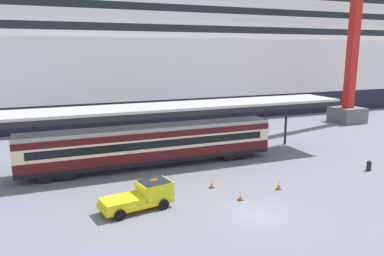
{
  "coord_description": "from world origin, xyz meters",
  "views": [
    {
      "loc": [
        -13.4,
        -20.73,
        11.23
      ],
      "look_at": [
        -1.09,
        9.53,
        4.5
      ],
      "focal_mm": 35.06,
      "sensor_mm": 36.0,
      "label": 1
    }
  ],
  "objects": [
    {
      "name": "traffic_cone_far",
      "position": [
        4.29,
        3.74,
        0.39
      ],
      "size": [
        0.36,
        0.36,
        0.78
      ],
      "color": "black",
      "rests_on": "ground"
    },
    {
      "name": "train_carriage",
      "position": [
        -3.65,
        13.61,
        2.31
      ],
      "size": [
        24.79,
        2.81,
        4.11
      ],
      "color": "black",
      "rests_on": "ground"
    },
    {
      "name": "cruise_ship",
      "position": [
        13.08,
        48.54,
        14.0
      ],
      "size": [
        135.62,
        29.49,
        41.84
      ],
      "color": "black",
      "rests_on": "ground"
    },
    {
      "name": "quay_bollard",
      "position": [
        15.26,
        4.73,
        0.52
      ],
      "size": [
        0.48,
        0.48,
        0.96
      ],
      "color": "black",
      "rests_on": "ground"
    },
    {
      "name": "dockside_crane",
      "position": [
        32.27,
        24.72,
        14.33
      ],
      "size": [
        11.59,
        4.4,
        47.71
      ],
      "color": "#595960",
      "rests_on": "ground"
    },
    {
      "name": "traffic_cone_mid",
      "position": [
        -0.66,
        6.19,
        0.34
      ],
      "size": [
        0.36,
        0.36,
        0.7
      ],
      "color": "black",
      "rests_on": "ground"
    },
    {
      "name": "service_truck",
      "position": [
        -7.07,
        4.26,
        0.99
      ],
      "size": [
        5.47,
        2.94,
        2.02
      ],
      "color": "yellow",
      "rests_on": "ground"
    },
    {
      "name": "ground_plane",
      "position": [
        0.0,
        0.0,
        0.0
      ],
      "size": [
        400.0,
        400.0,
        0.0
      ],
      "primitive_type": "plane",
      "color": "slate"
    },
    {
      "name": "traffic_cone_near",
      "position": [
        0.24,
        2.93,
        0.31
      ],
      "size": [
        0.36,
        0.36,
        0.63
      ],
      "color": "black",
      "rests_on": "ground"
    },
    {
      "name": "platform_canopy",
      "position": [
        -3.65,
        14.04,
        5.69
      ],
      "size": [
        42.33,
        5.27,
        5.97
      ],
      "color": "#B4B4B4",
      "rests_on": "ground"
    }
  ]
}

